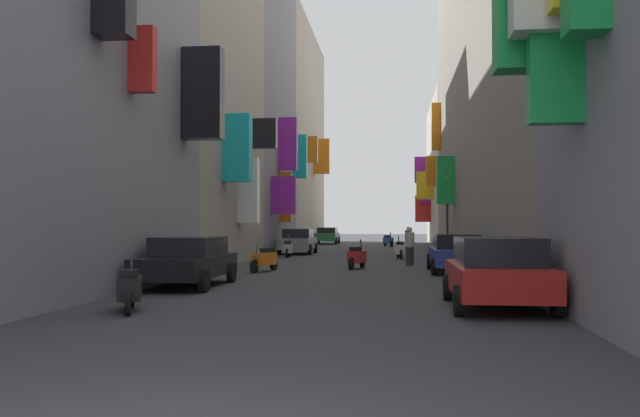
{
  "coord_description": "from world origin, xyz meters",
  "views": [
    {
      "loc": [
        1.8,
        -4.14,
        1.78
      ],
      "look_at": [
        -1.48,
        25.06,
        2.42
      ],
      "focal_mm": 36.9,
      "sensor_mm": 36.0,
      "label": 1
    }
  ],
  "objects_px": {
    "parked_car_black": "(188,260)",
    "scooter_black": "(130,288)",
    "parked_car_grey": "(298,241)",
    "pedestrian_crossing": "(410,247)",
    "parked_car_blue": "(456,252)",
    "parked_car_red": "(497,271)",
    "scooter_red": "(357,257)",
    "scooter_orange": "(265,259)",
    "scooter_white": "(400,249)",
    "traffic_light_near_corner": "(447,199)",
    "scooter_silver": "(288,248)",
    "scooter_blue": "(388,240)",
    "parked_car_green": "(327,235)",
    "pedestrian_near_left": "(408,240)"
  },
  "relations": [
    {
      "from": "scooter_silver",
      "to": "traffic_light_near_corner",
      "type": "relative_size",
      "value": 0.42
    },
    {
      "from": "parked_car_grey",
      "to": "pedestrian_near_left",
      "type": "bearing_deg",
      "value": 7.05
    },
    {
      "from": "pedestrian_crossing",
      "to": "traffic_light_near_corner",
      "type": "height_order",
      "value": "traffic_light_near_corner"
    },
    {
      "from": "parked_car_black",
      "to": "parked_car_blue",
      "type": "bearing_deg",
      "value": 37.62
    },
    {
      "from": "scooter_black",
      "to": "pedestrian_crossing",
      "type": "xyz_separation_m",
      "value": [
        5.93,
        14.81,
        0.33
      ]
    },
    {
      "from": "scooter_red",
      "to": "parked_car_red",
      "type": "bearing_deg",
      "value": -72.74
    },
    {
      "from": "parked_car_black",
      "to": "scooter_silver",
      "type": "bearing_deg",
      "value": 88.76
    },
    {
      "from": "scooter_silver",
      "to": "traffic_light_near_corner",
      "type": "bearing_deg",
      "value": 12.37
    },
    {
      "from": "scooter_blue",
      "to": "pedestrian_near_left",
      "type": "height_order",
      "value": "pedestrian_near_left"
    },
    {
      "from": "parked_car_blue",
      "to": "parked_car_grey",
      "type": "xyz_separation_m",
      "value": [
        -7.63,
        13.19,
        0.02
      ]
    },
    {
      "from": "parked_car_red",
      "to": "pedestrian_near_left",
      "type": "xyz_separation_m",
      "value": [
        -1.3,
        23.93,
        -0.0
      ]
    },
    {
      "from": "parked_car_grey",
      "to": "scooter_red",
      "type": "height_order",
      "value": "parked_car_grey"
    },
    {
      "from": "parked_car_black",
      "to": "scooter_white",
      "type": "bearing_deg",
      "value": 68.16
    },
    {
      "from": "parked_car_black",
      "to": "scooter_black",
      "type": "xyz_separation_m",
      "value": [
        0.46,
        -5.14,
        -0.27
      ]
    },
    {
      "from": "parked_car_black",
      "to": "scooter_blue",
      "type": "bearing_deg",
      "value": 80.42
    },
    {
      "from": "scooter_orange",
      "to": "traffic_light_near_corner",
      "type": "bearing_deg",
      "value": 57.18
    },
    {
      "from": "scooter_white",
      "to": "scooter_orange",
      "type": "xyz_separation_m",
      "value": [
        -4.95,
        -9.3,
        0.0
      ]
    },
    {
      "from": "scooter_black",
      "to": "pedestrian_near_left",
      "type": "relative_size",
      "value": 1.16
    },
    {
      "from": "scooter_white",
      "to": "scooter_silver",
      "type": "relative_size",
      "value": 0.96
    },
    {
      "from": "scooter_black",
      "to": "parked_car_red",
      "type": "bearing_deg",
      "value": 9.79
    },
    {
      "from": "parked_car_black",
      "to": "scooter_black",
      "type": "relative_size",
      "value": 2.39
    },
    {
      "from": "scooter_red",
      "to": "traffic_light_near_corner",
      "type": "relative_size",
      "value": 0.42
    },
    {
      "from": "scooter_red",
      "to": "scooter_orange",
      "type": "relative_size",
      "value": 0.99
    },
    {
      "from": "scooter_blue",
      "to": "pedestrian_crossing",
      "type": "height_order",
      "value": "pedestrian_crossing"
    },
    {
      "from": "parked_car_blue",
      "to": "parked_car_red",
      "type": "distance_m",
      "value": 9.96
    },
    {
      "from": "scooter_blue",
      "to": "traffic_light_near_corner",
      "type": "bearing_deg",
      "value": -77.16
    },
    {
      "from": "pedestrian_near_left",
      "to": "scooter_silver",
      "type": "bearing_deg",
      "value": -143.55
    },
    {
      "from": "scooter_black",
      "to": "traffic_light_near_corner",
      "type": "bearing_deg",
      "value": 70.19
    },
    {
      "from": "parked_car_grey",
      "to": "scooter_white",
      "type": "bearing_deg",
      "value": -37.03
    },
    {
      "from": "parked_car_black",
      "to": "scooter_silver",
      "type": "xyz_separation_m",
      "value": [
        0.33,
        15.48,
        -0.27
      ]
    },
    {
      "from": "parked_car_grey",
      "to": "pedestrian_crossing",
      "type": "relative_size",
      "value": 2.54
    },
    {
      "from": "parked_car_green",
      "to": "pedestrian_crossing",
      "type": "distance_m",
      "value": 28.14
    },
    {
      "from": "scooter_white",
      "to": "scooter_red",
      "type": "distance_m",
      "value": 7.62
    },
    {
      "from": "parked_car_black",
      "to": "scooter_white",
      "type": "relative_size",
      "value": 2.36
    },
    {
      "from": "traffic_light_near_corner",
      "to": "scooter_orange",
      "type": "bearing_deg",
      "value": -122.82
    },
    {
      "from": "scooter_orange",
      "to": "scooter_white",
      "type": "bearing_deg",
      "value": 61.96
    },
    {
      "from": "parked_car_blue",
      "to": "scooter_red",
      "type": "height_order",
      "value": "parked_car_blue"
    },
    {
      "from": "scooter_black",
      "to": "scooter_orange",
      "type": "height_order",
      "value": "same"
    },
    {
      "from": "parked_car_black",
      "to": "traffic_light_near_corner",
      "type": "bearing_deg",
      "value": 63.72
    },
    {
      "from": "scooter_black",
      "to": "scooter_red",
      "type": "xyz_separation_m",
      "value": [
        3.84,
        12.69,
        0.0
      ]
    },
    {
      "from": "scooter_white",
      "to": "traffic_light_near_corner",
      "type": "bearing_deg",
      "value": 42.27
    },
    {
      "from": "parked_car_red",
      "to": "scooter_orange",
      "type": "bearing_deg",
      "value": 125.47
    },
    {
      "from": "parked_car_grey",
      "to": "scooter_blue",
      "type": "xyz_separation_m",
      "value": [
        5.02,
        12.12,
        -0.29
      ]
    },
    {
      "from": "pedestrian_crossing",
      "to": "pedestrian_near_left",
      "type": "xyz_separation_m",
      "value": [
        0.17,
        10.39,
        -0.02
      ]
    },
    {
      "from": "parked_car_red",
      "to": "scooter_silver",
      "type": "relative_size",
      "value": 2.1
    },
    {
      "from": "parked_car_green",
      "to": "traffic_light_near_corner",
      "type": "height_order",
      "value": "traffic_light_near_corner"
    },
    {
      "from": "scooter_black",
      "to": "scooter_orange",
      "type": "bearing_deg",
      "value": 86.85
    },
    {
      "from": "scooter_red",
      "to": "pedestrian_near_left",
      "type": "xyz_separation_m",
      "value": [
        2.25,
        12.51,
        0.3
      ]
    },
    {
      "from": "scooter_white",
      "to": "scooter_silver",
      "type": "xyz_separation_m",
      "value": [
        -5.67,
        0.5,
        0.0
      ]
    },
    {
      "from": "scooter_blue",
      "to": "parked_car_blue",
      "type": "bearing_deg",
      "value": -84.1
    }
  ]
}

